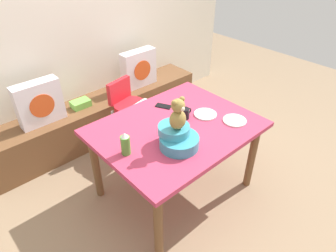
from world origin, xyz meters
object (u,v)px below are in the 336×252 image
object	(u,v)px
infant_seat_teal	(177,138)
coffee_mug	(185,113)
dinner_plate_far	(235,120)
book_stack	(81,104)
pillow_floral_left	(39,103)
dining_table	(176,135)
teddy_bear	(178,115)
pillow_floral_right	(139,69)
highchair	(129,106)
cell_phone	(163,106)
dinner_plate_near	(205,114)
ketchup_bottle	(125,144)

from	to	relation	value
infant_seat_teal	coffee_mug	xyz separation A→B (m)	(0.31, 0.23, -0.02)
coffee_mug	dinner_plate_far	xyz separation A→B (m)	(0.28, -0.32, -0.04)
book_stack	infant_seat_teal	bearing A→B (deg)	-87.44
pillow_floral_left	dining_table	xyz separation A→B (m)	(0.66, -1.25, -0.03)
teddy_bear	dinner_plate_far	bearing A→B (deg)	-8.38
teddy_bear	coffee_mug	bearing A→B (deg)	36.75
infant_seat_teal	teddy_bear	world-z (taller)	teddy_bear
dining_table	infant_seat_teal	distance (m)	0.30
infant_seat_teal	dinner_plate_far	size ratio (longest dim) A/B	1.65
pillow_floral_right	infant_seat_teal	xyz separation A→B (m)	(-0.73, -1.44, 0.13)
highchair	teddy_bear	distance (m)	1.17
pillow_floral_left	cell_phone	size ratio (longest dim) A/B	3.06
pillow_floral_left	infant_seat_teal	distance (m)	1.53
teddy_bear	dinner_plate_far	xyz separation A→B (m)	(0.59, -0.09, -0.27)
dinner_plate_far	coffee_mug	bearing A→B (deg)	131.43
book_stack	dinner_plate_near	world-z (taller)	dinner_plate_near
pillow_floral_left	pillow_floral_right	world-z (taller)	same
book_stack	highchair	xyz separation A→B (m)	(0.34, -0.44, 0.02)
pillow_floral_right	book_stack	xyz separation A→B (m)	(-0.80, 0.02, -0.18)
infant_seat_teal	dinner_plate_near	bearing A→B (deg)	16.88
highchair	dinner_plate_near	size ratio (longest dim) A/B	3.95
highchair	coffee_mug	distance (m)	0.84
pillow_floral_right	highchair	distance (m)	0.64
teddy_bear	ketchup_bottle	xyz separation A→B (m)	(-0.34, 0.18, -0.19)
coffee_mug	book_stack	bearing A→B (deg)	107.03
book_stack	teddy_bear	size ratio (longest dim) A/B	0.80
dinner_plate_near	pillow_floral_right	bearing A→B (deg)	79.04
dinner_plate_far	pillow_floral_right	bearing A→B (deg)	84.79
pillow_floral_left	highchair	xyz separation A→B (m)	(0.76, -0.42, -0.16)
highchair	coffee_mug	size ratio (longest dim) A/B	6.58
dinner_plate_near	dinner_plate_far	xyz separation A→B (m)	(0.11, -0.23, 0.00)
highchair	cell_phone	size ratio (longest dim) A/B	5.49
book_stack	dinner_plate_near	bearing A→B (deg)	-67.38
pillow_floral_right	book_stack	bearing A→B (deg)	178.50
coffee_mug	dinner_plate_near	xyz separation A→B (m)	(0.17, -0.09, -0.04)
pillow_floral_left	dinner_plate_far	distance (m)	1.87
dinner_plate_near	book_stack	bearing A→B (deg)	112.62
dining_table	infant_seat_teal	size ratio (longest dim) A/B	4.00
pillow_floral_right	teddy_bear	world-z (taller)	teddy_bear
teddy_bear	dinner_plate_near	bearing A→B (deg)	16.94
dining_table	infant_seat_teal	bearing A→B (deg)	-131.51
pillow_floral_right	dinner_plate_far	world-z (taller)	pillow_floral_right
pillow_floral_right	coffee_mug	xyz separation A→B (m)	(-0.42, -1.21, 0.11)
highchair	pillow_floral_left	bearing A→B (deg)	151.38
dinner_plate_near	teddy_bear	bearing A→B (deg)	-163.06
cell_phone	pillow_floral_right	bearing A→B (deg)	37.72
highchair	teddy_bear	size ratio (longest dim) A/B	3.16
book_stack	highchair	world-z (taller)	highchair
dining_table	pillow_floral_right	bearing A→B (deg)	65.72
dining_table	highchair	size ratio (longest dim) A/B	1.67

